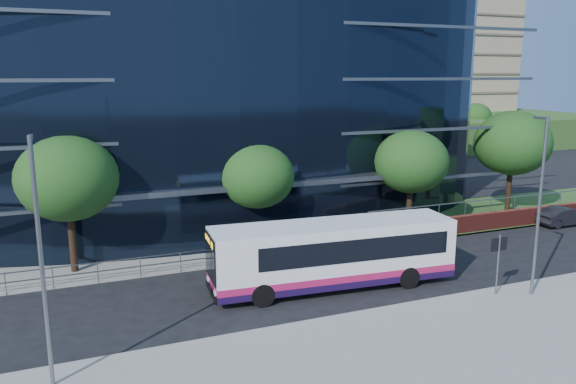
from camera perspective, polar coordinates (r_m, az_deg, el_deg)
name	(u,v)px	position (r m, az deg, el deg)	size (l,w,h in m)	color
ground	(391,299)	(26.01, 10.38, -10.67)	(200.00, 200.00, 0.00)	black
pavement_near	(464,347)	(22.33, 17.49, -14.77)	(80.00, 8.00, 0.15)	gray
kerb	(403,306)	(25.21, 11.62, -11.27)	(80.00, 0.25, 0.16)	gray
yellow_line_outer	(401,306)	(25.39, 11.36, -11.26)	(80.00, 0.08, 0.01)	gold
yellow_line_inner	(399,304)	(25.51, 11.18, -11.15)	(80.00, 0.08, 0.01)	gold
far_forecourt	(201,245)	(33.43, -8.82, -5.38)	(50.00, 8.00, 0.10)	gray
glass_office	(193,101)	(42.04, -9.66, 9.13)	(44.00, 23.10, 16.00)	black
guard_railings	(181,257)	(29.07, -10.87, -6.52)	(24.00, 0.05, 1.10)	slate
apartment_block	(370,66)	(89.58, 8.33, 12.53)	(60.00, 42.00, 30.00)	#2D511E
street_sign	(499,252)	(26.76, 20.61, -5.71)	(0.85, 0.09, 2.80)	slate
tree_far_a	(67,179)	(29.56, -21.49, 1.26)	(4.95, 4.95, 6.98)	black
tree_far_b	(257,176)	(31.84, -3.16, 1.59)	(4.29, 4.29, 6.05)	black
tree_far_c	(411,162)	(35.84, 12.42, 3.01)	(4.62, 4.62, 6.51)	black
tree_far_d	(512,143)	(42.20, 21.85, 4.63)	(5.28, 5.28, 7.44)	black
tree_dist_e	(383,119)	(70.90, 9.62, 7.37)	(4.62, 4.62, 6.51)	black
tree_dist_f	(475,116)	(81.98, 18.51, 7.29)	(4.29, 4.29, 6.05)	black
streetlight_west	(41,256)	(18.78, -23.81, -6.01)	(0.15, 0.77, 8.00)	slate
streetlight_east	(539,202)	(26.83, 24.17, -0.89)	(0.15, 0.77, 8.00)	slate
city_bus	(335,253)	(26.52, 4.83, -6.24)	(11.75, 3.55, 3.13)	white
parked_car	(565,216)	(41.65, 26.29, -2.21)	(1.35, 3.87, 1.28)	black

